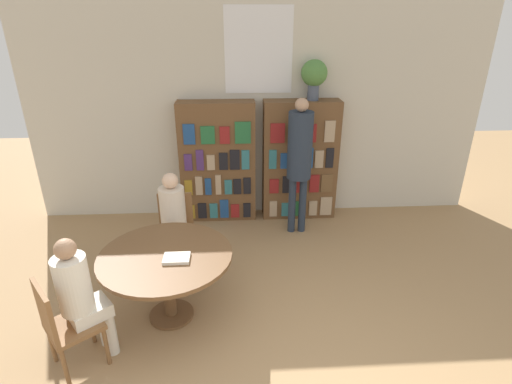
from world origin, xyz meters
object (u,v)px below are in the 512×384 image
object	(u,v)px
seated_reader_right	(81,294)
librarian_standing	(300,153)
bookshelf_right	(300,161)
flower_vase	(314,75)
seated_reader_left	(173,218)
chair_near_camera	(63,323)
bookshelf_left	(218,162)
reading_table	(166,264)
chair_left_side	(176,227)

from	to	relation	value
seated_reader_right	librarian_standing	distance (m)	3.06
bookshelf_right	flower_vase	world-z (taller)	flower_vase
seated_reader_left	chair_near_camera	bearing A→B (deg)	60.06
chair_near_camera	bookshelf_left	bearing A→B (deg)	118.34
flower_vase	reading_table	xyz separation A→B (m)	(-1.75, -2.16, -1.44)
bookshelf_left	chair_near_camera	world-z (taller)	bookshelf_left
bookshelf_left	seated_reader_right	distance (m)	2.85
chair_left_side	seated_reader_left	distance (m)	0.27
seated_reader_right	bookshelf_right	bearing A→B (deg)	101.59
reading_table	chair_left_side	bearing A→B (deg)	92.36
chair_left_side	seated_reader_right	size ratio (longest dim) A/B	0.72
chair_near_camera	librarian_standing	bearing A→B (deg)	96.47
chair_left_side	seated_reader_left	size ratio (longest dim) A/B	0.72
bookshelf_left	reading_table	bearing A→B (deg)	-101.27
bookshelf_left	seated_reader_left	bearing A→B (deg)	-108.67
bookshelf_left	seated_reader_left	world-z (taller)	bookshelf_left
librarian_standing	chair_left_side	bearing A→B (deg)	-155.99
reading_table	seated_reader_right	xyz separation A→B (m)	(-0.62, -0.49, 0.07)
reading_table	chair_left_side	size ratio (longest dim) A/B	1.43
chair_left_side	flower_vase	bearing A→B (deg)	-148.49
flower_vase	chair_left_side	world-z (taller)	flower_vase
chair_near_camera	flower_vase	bearing A→B (deg)	99.47
seated_reader_left	reading_table	bearing A→B (deg)	90.00
bookshelf_right	seated_reader_left	distance (m)	2.14
flower_vase	bookshelf_left	bearing A→B (deg)	-179.80
seated_reader_right	chair_left_side	bearing A→B (deg)	119.99
flower_vase	seated_reader_left	bearing A→B (deg)	-142.28
chair_near_camera	seated_reader_left	size ratio (longest dim) A/B	0.72
chair_near_camera	librarian_standing	world-z (taller)	librarian_standing
flower_vase	librarian_standing	distance (m)	1.06
bookshelf_left	flower_vase	world-z (taller)	flower_vase
bookshelf_right	chair_left_side	distance (m)	2.07
librarian_standing	bookshelf_right	bearing A→B (deg)	79.19
chair_left_side	seated_reader_left	world-z (taller)	seated_reader_left
flower_vase	chair_near_camera	world-z (taller)	flower_vase
seated_reader_right	librarian_standing	world-z (taller)	librarian_standing
bookshelf_right	chair_near_camera	xyz separation A→B (m)	(-2.37, -2.76, -0.37)
seated_reader_left	seated_reader_right	xyz separation A→B (m)	(-0.58, -1.28, -0.01)
flower_vase	seated_reader_right	bearing A→B (deg)	-131.69
reading_table	librarian_standing	bearing A→B (deg)	47.61
flower_vase	reading_table	distance (m)	3.13
seated_reader_left	chair_left_side	bearing A→B (deg)	-90.00
chair_left_side	bookshelf_right	bearing A→B (deg)	-146.46
flower_vase	reading_table	world-z (taller)	flower_vase
bookshelf_left	librarian_standing	distance (m)	1.23
bookshelf_right	flower_vase	bearing A→B (deg)	2.00
reading_table	seated_reader_right	size ratio (longest dim) A/B	1.04
flower_vase	reading_table	size ratio (longest dim) A/B	0.42
bookshelf_left	chair_near_camera	xyz separation A→B (m)	(-1.19, -2.76, -0.37)
bookshelf_right	librarian_standing	size ratio (longest dim) A/B	0.93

